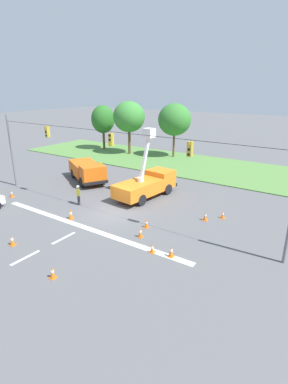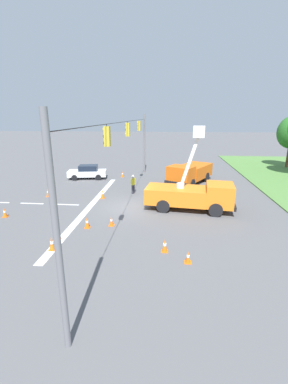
# 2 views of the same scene
# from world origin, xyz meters

# --- Properties ---
(ground_plane) EXTENTS (200.00, 200.00, 0.00)m
(ground_plane) POSITION_xyz_m (0.00, 0.00, 0.00)
(ground_plane) COLOR #565659
(lane_markings) EXTENTS (17.60, 15.25, 0.01)m
(lane_markings) POSITION_xyz_m (0.00, -4.65, 0.00)
(lane_markings) COLOR silver
(lane_markings) RESTS_ON ground
(signal_gantry) EXTENTS (26.20, 0.33, 7.20)m
(signal_gantry) POSITION_xyz_m (-0.04, -0.00, 4.43)
(signal_gantry) COLOR slate
(signal_gantry) RESTS_ON ground
(utility_truck_bucket_lift) EXTENTS (3.21, 6.91, 6.30)m
(utility_truck_bucket_lift) POSITION_xyz_m (0.16, 4.85, 1.29)
(utility_truck_bucket_lift) COLOR orange
(utility_truck_bucket_lift) RESTS_ON ground
(utility_truck_support_near) EXTENTS (6.87, 5.38, 2.19)m
(utility_truck_support_near) POSITION_xyz_m (-7.91, 5.32, 1.20)
(utility_truck_support_near) COLOR orange
(utility_truck_support_near) RESTS_ON ground
(sedan_white) EXTENTS (2.43, 4.53, 1.56)m
(sedan_white) POSITION_xyz_m (-9.07, -6.22, 0.79)
(sedan_white) COLOR white
(sedan_white) RESTS_ON ground
(road_worker) EXTENTS (0.59, 0.40, 1.77)m
(road_worker) POSITION_xyz_m (-3.62, -0.19, 1.00)
(road_worker) COLOR #383842
(road_worker) RESTS_ON ground
(traffic_cone_foreground_left) EXTENTS (0.36, 0.36, 0.74)m
(traffic_cone_foreground_left) POSITION_xyz_m (6.83, 2.93, 0.36)
(traffic_cone_foreground_left) COLOR orange
(traffic_cone_foreground_left) RESTS_ON ground
(traffic_cone_foreground_right) EXTENTS (0.36, 0.36, 0.75)m
(traffic_cone_foreground_right) POSITION_xyz_m (-2.00, -7.69, 0.37)
(traffic_cone_foreground_right) COLOR orange
(traffic_cone_foreground_right) RESTS_ON ground
(traffic_cone_mid_left) EXTENTS (0.36, 0.36, 0.71)m
(traffic_cone_mid_left) POSITION_xyz_m (-10.21, -2.36, 0.35)
(traffic_cone_mid_left) COLOR orange
(traffic_cone_mid_left) RESTS_ON ground
(traffic_cone_mid_right) EXTENTS (0.36, 0.36, 0.60)m
(traffic_cone_mid_right) POSITION_xyz_m (6.01, -3.35, 0.28)
(traffic_cone_mid_right) COLOR orange
(traffic_cone_mid_right) RESTS_ON ground
(traffic_cone_near_bucket) EXTENTS (0.36, 0.36, 0.83)m
(traffic_cone_near_bucket) POSITION_xyz_m (-1.95, -2.68, 0.41)
(traffic_cone_near_bucket) COLOR orange
(traffic_cone_near_bucket) RESTS_ON ground
(traffic_cone_lane_edge_a) EXTENTS (0.36, 0.36, 0.70)m
(traffic_cone_lane_edge_a) POSITION_xyz_m (2.99, -8.58, 0.34)
(traffic_cone_lane_edge_a) COLOR orange
(traffic_cone_lane_edge_a) RESTS_ON ground
(traffic_cone_lane_edge_b) EXTENTS (0.36, 0.36, 0.74)m
(traffic_cone_lane_edge_b) POSITION_xyz_m (4.25, -2.12, 0.37)
(traffic_cone_lane_edge_b) COLOR orange
(traffic_cone_lane_edge_b) RESTS_ON ground
(traffic_cone_far_left) EXTENTS (0.36, 0.36, 0.63)m
(traffic_cone_far_left) POSITION_xyz_m (7.80, 4.10, 0.30)
(traffic_cone_far_left) COLOR orange
(traffic_cone_far_left) RESTS_ON ground
(traffic_cone_far_right) EXTENTS (0.36, 0.36, 0.77)m
(traffic_cone_far_right) POSITION_xyz_m (7.22, -3.13, 0.38)
(traffic_cone_far_right) COLOR orange
(traffic_cone_far_right) RESTS_ON ground
(traffic_cone_centre_line) EXTENTS (0.36, 0.36, 0.67)m
(traffic_cone_centre_line) POSITION_xyz_m (3.76, -0.63, 0.32)
(traffic_cone_centre_line) COLOR orange
(traffic_cone_centre_line) RESTS_ON ground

